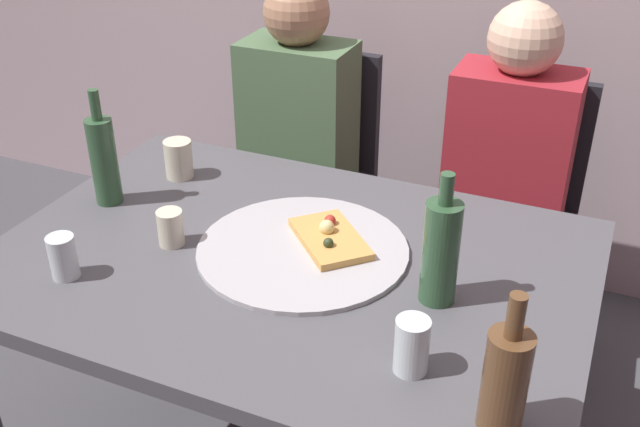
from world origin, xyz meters
TOP-DOWN VIEW (x-y plane):
  - dining_table at (0.00, 0.00)m, footprint 1.35×0.93m
  - pizza_tray at (0.02, 0.03)m, footprint 0.49×0.49m
  - pizza_slice_last at (0.07, 0.08)m, footprint 0.25×0.25m
  - wine_bottle at (0.35, -0.02)m, footprint 0.08×0.08m
  - beer_bottle at (-0.54, 0.06)m, footprint 0.07×0.07m
  - water_bottle at (0.55, -0.32)m, footprint 0.08×0.08m
  - tumbler_near at (-0.45, 0.25)m, footprint 0.08×0.08m
  - tumbler_far at (-0.41, -0.26)m, footprint 0.06×0.06m
  - wine_glass at (-0.28, -0.06)m, footprint 0.06×0.06m
  - short_glass at (0.37, -0.25)m, footprint 0.06×0.06m
  - chair_left at (-0.35, 0.87)m, footprint 0.44×0.44m
  - chair_right at (0.35, 0.87)m, footprint 0.44×0.44m
  - guest_in_sweater at (-0.35, 0.72)m, footprint 0.36×0.56m
  - guest_in_beanie at (0.35, 0.72)m, footprint 0.36×0.56m

SIDE VIEW (x-z plane):
  - chair_left at x=-0.35m, z-range 0.06..0.96m
  - chair_right at x=0.35m, z-range 0.06..0.96m
  - guest_in_sweater at x=-0.35m, z-range 0.06..1.23m
  - guest_in_beanie at x=0.35m, z-range 0.06..1.23m
  - dining_table at x=0.00m, z-range 0.29..1.02m
  - pizza_tray at x=0.02m, z-range 0.74..0.75m
  - pizza_slice_last at x=0.07m, z-range 0.74..0.78m
  - wine_glass at x=-0.28m, z-range 0.74..0.82m
  - tumbler_far at x=-0.41m, z-range 0.74..0.83m
  - tumbler_near at x=-0.45m, z-range 0.74..0.84m
  - short_glass at x=0.37m, z-range 0.74..0.85m
  - water_bottle at x=0.55m, z-range 0.70..0.97m
  - wine_bottle at x=0.35m, z-range 0.71..1.00m
  - beer_bottle at x=-0.54m, z-range 0.70..1.01m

